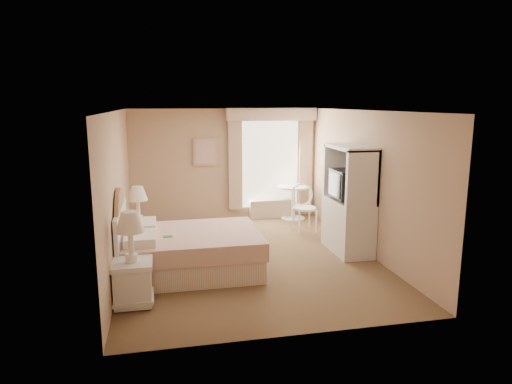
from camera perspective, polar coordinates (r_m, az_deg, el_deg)
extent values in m
cube|color=brown|center=(7.96, -0.97, -8.16)|extent=(4.20, 5.50, 0.01)
cube|color=silver|center=(7.52, -1.03, 10.13)|extent=(4.20, 5.50, 0.01)
cube|color=tan|center=(10.32, -3.92, 3.42)|extent=(4.20, 0.01, 2.50)
cube|color=tan|center=(5.04, 5.01, -4.83)|extent=(4.20, 0.01, 2.50)
cube|color=tan|center=(7.54, -16.87, 0.09)|extent=(0.01, 5.50, 2.50)
cube|color=tan|center=(8.30, 13.39, 1.25)|extent=(0.01, 5.50, 2.50)
cube|color=white|center=(10.49, 1.80, 3.57)|extent=(1.30, 0.02, 2.00)
cube|color=tan|center=(10.28, -2.64, 3.40)|extent=(0.30, 0.08, 2.05)
cube|color=tan|center=(10.67, 6.20, 3.64)|extent=(0.30, 0.08, 2.05)
cube|color=tan|center=(10.31, 1.96, 9.68)|extent=(2.05, 0.20, 0.28)
cube|color=beige|center=(10.59, 1.88, -2.08)|extent=(1.00, 0.22, 0.42)
cube|color=tan|center=(10.20, -6.43, 4.99)|extent=(0.52, 0.03, 0.62)
cube|color=beige|center=(10.18, -6.42, 4.98)|extent=(0.42, 0.02, 0.52)
cube|color=tan|center=(7.37, -8.04, -8.44)|extent=(2.07, 1.58, 0.35)
cube|color=beige|center=(7.27, -8.10, -6.10)|extent=(2.13, 1.64, 0.28)
cube|color=white|center=(6.85, -14.27, -5.69)|extent=(0.44, 0.61, 0.14)
cube|color=white|center=(7.57, -14.07, -4.07)|extent=(0.44, 0.61, 0.14)
cube|color=green|center=(7.07, -10.97, -5.47)|extent=(0.14, 0.10, 0.01)
cube|color=white|center=(7.27, -16.45, -6.05)|extent=(0.06, 1.68, 1.08)
cylinder|color=#A68658|center=(7.24, -16.49, -5.30)|extent=(0.05, 1.48, 1.48)
cube|color=white|center=(6.32, -15.11, -11.14)|extent=(0.48, 0.48, 0.52)
cube|color=white|center=(6.22, -15.24, -8.67)|extent=(0.52, 0.52, 0.06)
cube|color=white|center=(6.38, -15.02, -12.60)|extent=(0.52, 0.52, 0.05)
cylinder|color=white|center=(6.19, -15.28, -7.95)|extent=(0.17, 0.17, 0.10)
cylinder|color=white|center=(6.12, -15.38, -6.12)|extent=(0.07, 0.07, 0.41)
cone|color=white|center=(6.05, -15.52, -3.60)|extent=(0.37, 0.37, 0.27)
cube|color=white|center=(8.47, -14.33, -5.47)|extent=(0.44, 0.44, 0.48)
cube|color=white|center=(8.40, -14.42, -3.71)|extent=(0.48, 0.48, 0.06)
cube|color=white|center=(8.52, -14.28, -6.53)|extent=(0.48, 0.48, 0.05)
cylinder|color=white|center=(8.38, -14.45, -3.20)|extent=(0.15, 0.15, 0.10)
cylinder|color=white|center=(8.34, -14.51, -1.92)|extent=(0.07, 0.07, 0.39)
cone|color=white|center=(8.28, -14.60, -0.17)|extent=(0.35, 0.35, 0.25)
cylinder|color=white|center=(10.54, 4.64, -3.26)|extent=(0.54, 0.54, 0.03)
cylinder|color=white|center=(10.46, 4.67, -1.30)|extent=(0.08, 0.08, 0.73)
cylinder|color=white|center=(10.39, 4.70, 0.66)|extent=(0.73, 0.73, 0.04)
cylinder|color=white|center=(9.25, 5.42, -3.88)|extent=(0.03, 0.03, 0.49)
cylinder|color=white|center=(9.38, 7.52, -3.72)|extent=(0.03, 0.03, 0.49)
cylinder|color=white|center=(9.58, 4.65, -3.34)|extent=(0.03, 0.03, 0.49)
cylinder|color=white|center=(9.71, 6.69, -3.18)|extent=(0.03, 0.03, 0.49)
cylinder|color=white|center=(9.41, 6.10, -2.03)|extent=(0.50, 0.50, 0.04)
torus|color=white|center=(9.50, 5.81, -0.31)|extent=(0.47, 0.14, 0.47)
cylinder|color=white|center=(9.47, 4.69, -0.65)|extent=(0.03, 0.03, 0.43)
cylinder|color=white|center=(9.60, 6.75, -0.53)|extent=(0.03, 0.03, 0.43)
cube|color=white|center=(8.32, 11.39, -4.16)|extent=(0.57, 1.14, 0.94)
cube|color=white|center=(7.65, 13.22, 1.61)|extent=(0.57, 0.08, 0.94)
cube|color=white|center=(8.61, 10.24, 2.77)|extent=(0.57, 0.08, 0.94)
cube|color=white|center=(8.07, 11.77, 5.51)|extent=(0.57, 1.14, 0.06)
cube|color=white|center=(8.23, 13.34, 2.27)|extent=(0.04, 1.14, 0.94)
cube|color=black|center=(8.14, 11.46, 0.99)|extent=(0.50, 0.62, 0.50)
cube|color=black|center=(8.05, 9.83, 0.93)|extent=(0.02, 0.52, 0.42)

